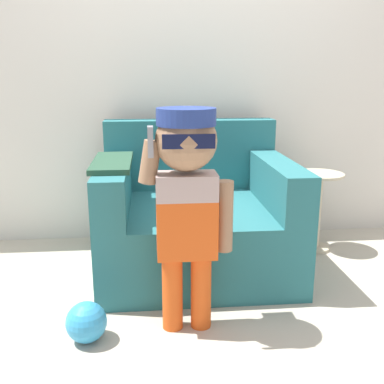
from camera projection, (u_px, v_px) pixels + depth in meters
name	position (u px, v px, depth m)	size (l,w,h in m)	color
ground_plane	(205.00, 277.00, 2.70)	(10.00, 10.00, 0.00)	#BCB29E
wall_back	(192.00, 57.00, 3.13)	(10.00, 0.05, 2.60)	silver
armchair	(195.00, 218.00, 2.81)	(1.17, 1.03, 0.89)	#286B70
person_child	(187.00, 187.00, 2.00)	(0.43, 0.32, 1.05)	#E05119
side_table	(317.00, 204.00, 3.06)	(0.33, 0.33, 0.54)	beige
toy_ball	(86.00, 322.00, 2.04)	(0.19, 0.19, 0.19)	#3399D1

